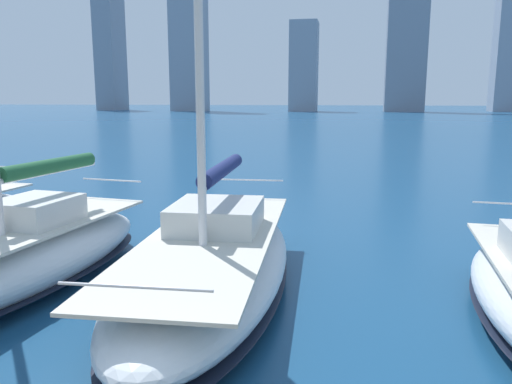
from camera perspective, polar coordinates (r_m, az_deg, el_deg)
The scene contains 3 objects.
city_skyline at distance 161.74m, azimuth 9.13°, elevation 16.47°, with size 168.12×18.81×52.77m.
sailboat_navy at distance 10.33m, azimuth -5.07°, elevation -7.80°, with size 3.51×9.09×13.05m.
sailboat_forest at distance 11.66m, azimuth -24.87°, elevation -6.30°, with size 3.17×7.65×13.04m.
Camera 1 is at (-1.99, 2.77, 3.98)m, focal length 35.00 mm.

